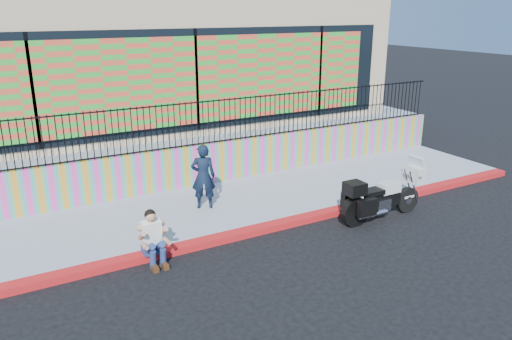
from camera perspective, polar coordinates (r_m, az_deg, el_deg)
ground at (r=11.35m, az=1.87°, el=-6.79°), size 90.00×90.00×0.00m
red_curb at (r=11.32m, az=1.87°, el=-6.45°), size 16.00×0.30×0.15m
sidewalk at (r=12.65m, az=-1.99°, el=-3.74°), size 16.00×3.00×0.15m
mural_wall at (r=13.80m, az=-5.07°, el=0.83°), size 16.00×0.20×1.10m
metal_fence at (r=13.51m, az=-5.21°, el=5.50°), size 15.80×0.04×1.20m
elevated_platform at (r=18.44m, az=-11.65°, el=4.68°), size 16.00×10.00×1.25m
storefront_building at (r=17.83m, az=-11.96°, el=12.77°), size 14.00×8.06×4.00m
police_motorcycle at (r=12.03m, az=14.11°, el=-2.84°), size 2.26×0.75×1.41m
police_officer at (r=11.94m, az=-6.05°, el=-0.74°), size 0.68×0.57×1.58m
seated_man at (r=9.92m, az=-11.57°, el=-8.13°), size 0.54×0.71×1.06m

